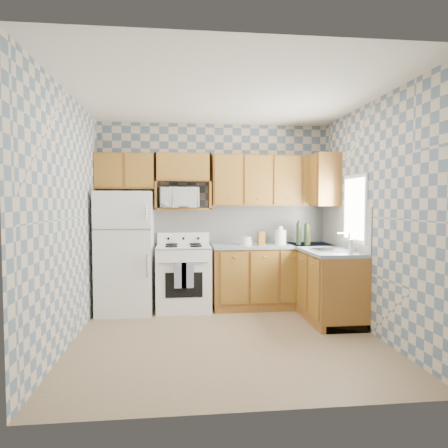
# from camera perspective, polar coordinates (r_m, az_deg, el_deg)

# --- Properties ---
(floor) EXTENTS (3.40, 3.40, 0.00)m
(floor) POSITION_cam_1_polar(r_m,az_deg,el_deg) (4.67, 0.41, -15.99)
(floor) COLOR #7D684B
(floor) RESTS_ON ground
(back_wall) EXTENTS (3.40, 0.02, 2.70)m
(back_wall) POSITION_cam_1_polar(r_m,az_deg,el_deg) (6.01, -1.36, 1.37)
(back_wall) COLOR slate
(back_wall) RESTS_ON ground
(right_wall) EXTENTS (0.02, 3.20, 2.70)m
(right_wall) POSITION_cam_1_polar(r_m,az_deg,el_deg) (4.92, 20.49, 0.82)
(right_wall) COLOR slate
(right_wall) RESTS_ON ground
(backsplash_back) EXTENTS (2.60, 0.02, 0.56)m
(backsplash_back) POSITION_cam_1_polar(r_m,az_deg,el_deg) (6.06, 2.42, -0.04)
(backsplash_back) COLOR silver
(backsplash_back) RESTS_ON back_wall
(backsplash_right) EXTENTS (0.02, 1.60, 0.56)m
(backsplash_right) POSITION_cam_1_polar(r_m,az_deg,el_deg) (5.65, 16.72, -0.39)
(backsplash_right) COLOR silver
(backsplash_right) RESTS_ON right_wall
(refrigerator) EXTENTS (0.75, 0.70, 1.68)m
(refrigerator) POSITION_cam_1_polar(r_m,az_deg,el_deg) (5.73, -13.88, -3.91)
(refrigerator) COLOR white
(refrigerator) RESTS_ON floor
(stove_body) EXTENTS (0.76, 0.65, 0.90)m
(stove_body) POSITION_cam_1_polar(r_m,az_deg,el_deg) (5.77, -5.77, -7.72)
(stove_body) COLOR white
(stove_body) RESTS_ON floor
(cooktop) EXTENTS (0.76, 0.65, 0.02)m
(cooktop) POSITION_cam_1_polar(r_m,az_deg,el_deg) (5.70, -5.79, -3.22)
(cooktop) COLOR silver
(cooktop) RESTS_ON stove_body
(backguard) EXTENTS (0.76, 0.08, 0.17)m
(backguard) POSITION_cam_1_polar(r_m,az_deg,el_deg) (5.96, -5.82, -2.03)
(backguard) COLOR white
(backguard) RESTS_ON cooktop
(dish_towel_left) EXTENTS (0.16, 0.02, 0.35)m
(dish_towel_left) POSITION_cam_1_polar(r_m,az_deg,el_deg) (5.41, -6.26, -7.29)
(dish_towel_left) COLOR navy
(dish_towel_left) RESTS_ON stove_body
(dish_towel_right) EXTENTS (0.16, 0.02, 0.35)m
(dish_towel_right) POSITION_cam_1_polar(r_m,az_deg,el_deg) (5.41, -5.22, -7.29)
(dish_towel_right) COLOR navy
(dish_towel_right) RESTS_ON stove_body
(base_cabinets_back) EXTENTS (1.75, 0.60, 0.88)m
(base_cabinets_back) POSITION_cam_1_polar(r_m,az_deg,el_deg) (5.94, 6.92, -7.50)
(base_cabinets_back) COLOR brown
(base_cabinets_back) RESTS_ON floor
(base_cabinets_right) EXTENTS (0.60, 1.60, 0.88)m
(base_cabinets_right) POSITION_cam_1_polar(r_m,az_deg,el_deg) (5.64, 13.86, -8.15)
(base_cabinets_right) COLOR brown
(base_cabinets_right) RESTS_ON floor
(countertop_back) EXTENTS (1.77, 0.63, 0.04)m
(countertop_back) POSITION_cam_1_polar(r_m,az_deg,el_deg) (5.87, 6.96, -3.09)
(countertop_back) COLOR #79919E
(countertop_back) RESTS_ON base_cabinets_back
(countertop_right) EXTENTS (0.63, 1.60, 0.04)m
(countertop_right) POSITION_cam_1_polar(r_m,az_deg,el_deg) (5.56, 13.87, -3.50)
(countertop_right) COLOR #79919E
(countertop_right) RESTS_ON base_cabinets_right
(upper_cabinets_back) EXTENTS (1.75, 0.33, 0.74)m
(upper_cabinets_back) POSITION_cam_1_polar(r_m,az_deg,el_deg) (5.99, 6.71, 6.13)
(upper_cabinets_back) COLOR brown
(upper_cabinets_back) RESTS_ON back_wall
(upper_cabinets_fridge) EXTENTS (0.82, 0.33, 0.50)m
(upper_cabinets_fridge) POSITION_cam_1_polar(r_m,az_deg,el_deg) (5.89, -13.93, 7.28)
(upper_cabinets_fridge) COLOR brown
(upper_cabinets_fridge) RESTS_ON back_wall
(upper_cabinets_right) EXTENTS (0.33, 0.70, 0.74)m
(upper_cabinets_right) POSITION_cam_1_polar(r_m,az_deg,el_deg) (6.01, 13.76, 6.05)
(upper_cabinets_right) COLOR brown
(upper_cabinets_right) RESTS_ON right_wall
(microwave_shelf) EXTENTS (0.80, 0.33, 0.03)m
(microwave_shelf) POSITION_cam_1_polar(r_m,az_deg,el_deg) (5.83, -5.83, 2.14)
(microwave_shelf) COLOR brown
(microwave_shelf) RESTS_ON back_wall
(microwave) EXTENTS (0.60, 0.46, 0.30)m
(microwave) POSITION_cam_1_polar(r_m,az_deg,el_deg) (5.78, -6.57, 3.76)
(microwave) COLOR white
(microwave) RESTS_ON microwave_shelf
(sink) EXTENTS (0.48, 0.40, 0.03)m
(sink) POSITION_cam_1_polar(r_m,az_deg,el_deg) (5.24, 15.25, -3.64)
(sink) COLOR #B7B7BC
(sink) RESTS_ON countertop_right
(window) EXTENTS (0.02, 0.66, 0.86)m
(window) POSITION_cam_1_polar(r_m,az_deg,el_deg) (5.32, 18.18, 2.09)
(window) COLOR silver
(window) RESTS_ON right_wall
(bottle_0) EXTENTS (0.07, 0.07, 0.32)m
(bottle_0) POSITION_cam_1_polar(r_m,az_deg,el_deg) (5.83, 10.62, -1.38)
(bottle_0) COLOR black
(bottle_0) RESTS_ON countertop_back
(bottle_1) EXTENTS (0.07, 0.07, 0.30)m
(bottle_1) POSITION_cam_1_polar(r_m,az_deg,el_deg) (5.80, 11.73, -1.51)
(bottle_1) COLOR black
(bottle_1) RESTS_ON countertop_back
(bottle_2) EXTENTS (0.07, 0.07, 0.28)m
(bottle_2) POSITION_cam_1_polar(r_m,az_deg,el_deg) (5.91, 11.89, -1.54)
(bottle_2) COLOR #523A0F
(bottle_2) RESTS_ON countertop_back
(knife_block) EXTENTS (0.10, 0.10, 0.20)m
(knife_block) POSITION_cam_1_polar(r_m,az_deg,el_deg) (5.70, 5.33, -2.06)
(knife_block) COLOR brown
(knife_block) RESTS_ON countertop_back
(electric_kettle) EXTENTS (0.17, 0.17, 0.21)m
(electric_kettle) POSITION_cam_1_polar(r_m,az_deg,el_deg) (5.88, 8.07, -1.87)
(electric_kettle) COLOR white
(electric_kettle) RESTS_ON countertop_back
(food_containers) EXTENTS (0.18, 0.18, 0.12)m
(food_containers) POSITION_cam_1_polar(r_m,az_deg,el_deg) (5.73, 3.20, -2.41)
(food_containers) COLOR silver
(food_containers) RESTS_ON countertop_back
(soap_bottle) EXTENTS (0.06, 0.06, 0.17)m
(soap_bottle) POSITION_cam_1_polar(r_m,az_deg,el_deg) (4.98, 17.72, -3.09)
(soap_bottle) COLOR silver
(soap_bottle) RESTS_ON countertop_right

